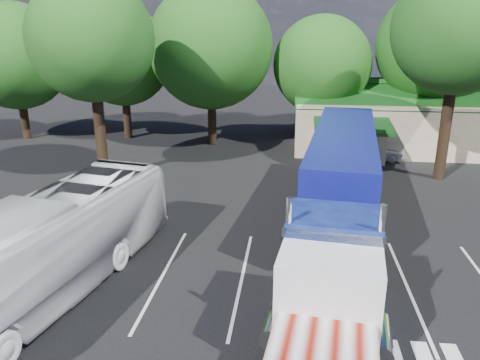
# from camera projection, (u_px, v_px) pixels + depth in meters

# --- Properties ---
(ground) EXTENTS (120.00, 120.00, 0.00)m
(ground) POSITION_uv_depth(u_px,v_px,m) (255.00, 220.00, 24.18)
(ground) COLOR black
(ground) RESTS_ON ground
(event_hall) EXTENTS (24.20, 14.12, 5.55)m
(event_hall) POSITION_uv_depth(u_px,v_px,m) (438.00, 120.00, 38.82)
(event_hall) COLOR beige
(event_hall) RESTS_ON ground
(tree_row_a) EXTENTS (9.00, 9.00, 11.68)m
(tree_row_a) POSITION_uv_depth(u_px,v_px,m) (16.00, 56.00, 39.94)
(tree_row_a) COLOR black
(tree_row_a) RESTS_ON ground
(tree_row_b) EXTENTS (8.40, 8.40, 11.35)m
(tree_row_b) POSITION_uv_depth(u_px,v_px,m) (123.00, 57.00, 40.20)
(tree_row_b) COLOR black
(tree_row_b) RESTS_ON ground
(tree_row_c) EXTENTS (10.00, 10.00, 13.05)m
(tree_row_c) POSITION_uv_depth(u_px,v_px,m) (211.00, 47.00, 37.54)
(tree_row_c) COLOR black
(tree_row_c) RESTS_ON ground
(tree_row_d) EXTENTS (8.00, 8.00, 10.60)m
(tree_row_d) POSITION_uv_depth(u_px,v_px,m) (322.00, 65.00, 38.23)
(tree_row_d) COLOR black
(tree_row_d) RESTS_ON ground
(tree_row_e) EXTENTS (9.60, 9.60, 12.90)m
(tree_row_e) POSITION_uv_depth(u_px,v_px,m) (437.00, 46.00, 37.26)
(tree_row_e) COLOR black
(tree_row_e) RESTS_ON ground
(tree_near_left) EXTENTS (7.60, 7.60, 12.65)m
(tree_near_left) POSITION_uv_depth(u_px,v_px,m) (92.00, 40.00, 28.26)
(tree_near_left) COLOR black
(tree_near_left) RESTS_ON ground
(tree_near_right) EXTENTS (8.00, 8.00, 13.50)m
(tree_near_right) POSITION_uv_depth(u_px,v_px,m) (459.00, 28.00, 28.02)
(tree_near_right) COLOR black
(tree_near_right) RESTS_ON ground
(semi_truck) EXTENTS (5.71, 23.36, 4.86)m
(semi_truck) POSITION_uv_depth(u_px,v_px,m) (341.00, 185.00, 21.01)
(semi_truck) COLOR black
(semi_truck) RESTS_ON ground
(woman) EXTENTS (0.40, 0.58, 1.56)m
(woman) POSITION_uv_depth(u_px,v_px,m) (283.00, 251.00, 19.14)
(woman) COLOR black
(woman) RESTS_ON ground
(bicycle) EXTENTS (1.05, 1.70, 0.85)m
(bicycle) POSITION_uv_depth(u_px,v_px,m) (325.00, 209.00, 24.60)
(bicycle) COLOR black
(bicycle) RESTS_ON ground
(tour_bus) EXTENTS (5.76, 13.82, 3.75)m
(tour_bus) POSITION_uv_depth(u_px,v_px,m) (42.00, 250.00, 16.81)
(tour_bus) COLOR silver
(tour_bus) RESTS_ON ground
(silver_sedan) EXTENTS (3.95, 1.42, 1.29)m
(silver_sedan) POSITION_uv_depth(u_px,v_px,m) (375.00, 152.00, 34.85)
(silver_sedan) COLOR #929599
(silver_sedan) RESTS_ON ground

